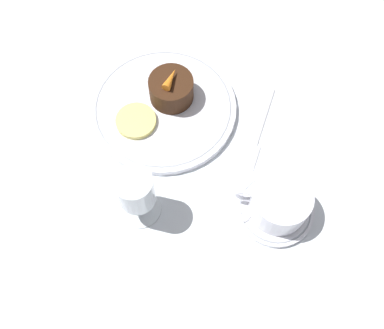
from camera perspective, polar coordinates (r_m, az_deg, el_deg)
The scene contains 10 objects.
ground_plane at distance 0.85m, azimuth -5.40°, elevation 5.10°, with size 3.00×3.00×0.00m, color white.
dinner_plate at distance 0.86m, azimuth -3.65°, elevation 7.21°, with size 0.28×0.28×0.01m.
saucer at distance 0.78m, azimuth 10.50°, elevation -5.60°, with size 0.13×0.13×0.01m.
coffee_cup at distance 0.75m, azimuth 11.11°, elevation -4.69°, with size 0.13×0.10×0.06m.
spoon at distance 0.77m, azimuth 7.68°, elevation -4.77°, with size 0.04×0.10×0.00m.
wine_glass at distance 0.71m, azimuth -7.12°, elevation -3.50°, with size 0.07×0.07×0.12m.
fork at distance 0.84m, azimuth 8.35°, elevation 3.56°, with size 0.04×0.18×0.01m.
dessert_cake at distance 0.85m, azimuth -2.65°, elevation 9.55°, with size 0.08×0.08×0.05m.
carrot_garnish at distance 0.82m, azimuth -2.75°, elevation 10.84°, with size 0.02×0.05×0.02m.
pineapple_slice at distance 0.84m, azimuth -7.13°, elevation 5.51°, with size 0.07×0.07×0.01m.
Camera 1 is at (-0.16, 0.40, 0.73)m, focal length 42.00 mm.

